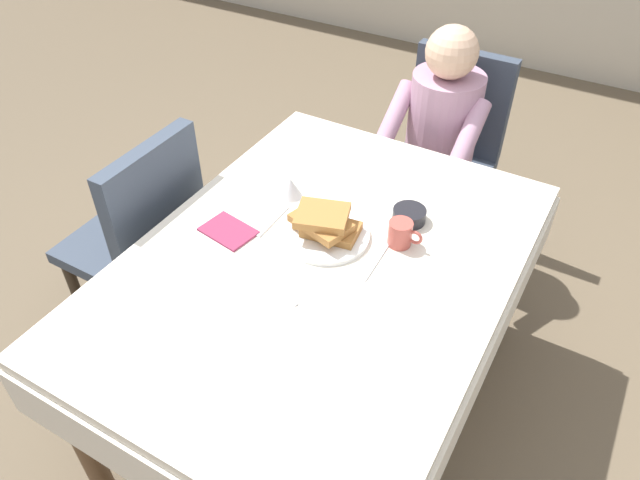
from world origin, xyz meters
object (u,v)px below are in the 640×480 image
dining_table_main (320,281)px  knife_right_of_plate (377,260)px  chair_left_side (144,232)px  bowl_butter (409,215)px  syrup_pitcher (291,187)px  chair_diner (447,143)px  diner_person (438,131)px  spoon_near_edge (278,292)px  breakfast_stack (325,223)px  cup_coffee (401,234)px  plate_breakfast (326,235)px  fork_left_of_plate (273,221)px

dining_table_main → knife_right_of_plate: (0.15, 0.08, 0.09)m
chair_left_side → bowl_butter: bearing=-71.4°
syrup_pitcher → chair_diner: bearing=75.3°
diner_person → syrup_pitcher: (-0.25, -0.78, 0.11)m
chair_left_side → spoon_near_edge: (0.73, -0.18, 0.21)m
breakfast_stack → cup_coffee: bearing=21.4°
plate_breakfast → breakfast_stack: bearing=-176.1°
chair_diner → spoon_near_edge: size_ratio=6.20×
bowl_butter → chair_diner: bearing=100.7°
bowl_butter → spoon_near_edge: (-0.19, -0.50, -0.02)m
bowl_butter → syrup_pitcher: (-0.41, -0.08, 0.02)m
syrup_pitcher → knife_right_of_plate: bearing=-20.4°
chair_left_side → bowl_butter: chair_left_side is taller
breakfast_stack → spoon_near_edge: breakfast_stack is taller
fork_left_of_plate → knife_right_of_plate: bearing=-90.6°
chair_left_side → cup_coffee: 1.00m
dining_table_main → chair_diner: size_ratio=1.64×
breakfast_stack → spoon_near_edge: bearing=-88.7°
dining_table_main → diner_person: size_ratio=1.36×
chair_left_side → knife_right_of_plate: (0.92, 0.08, 0.21)m
chair_left_side → breakfast_stack: (0.73, 0.10, 0.27)m
dining_table_main → plate_breakfast: (-0.04, 0.10, 0.10)m
diner_person → fork_left_of_plate: bearing=76.5°
plate_breakfast → fork_left_of_plate: size_ratio=1.56×
chair_left_side → breakfast_stack: size_ratio=4.06×
bowl_butter → syrup_pitcher: syrup_pitcher is taller
chair_diner → chair_left_side: size_ratio=1.00×
chair_diner → syrup_pitcher: bearing=75.3°
chair_diner → bowl_butter: 0.90m
plate_breakfast → cup_coffee: size_ratio=2.48×
breakfast_stack → syrup_pitcher: breakfast_stack is taller
chair_left_side → fork_left_of_plate: bearing=-81.2°
dining_table_main → cup_coffee: size_ratio=13.49×
dining_table_main → chair_left_side: size_ratio=1.64×
fork_left_of_plate → spoon_near_edge: 0.33m
plate_breakfast → spoon_near_edge: bearing=-89.7°
diner_person → bowl_butter: (0.16, -0.70, 0.09)m
dining_table_main → breakfast_stack: breakfast_stack is taller
diner_person → breakfast_stack: size_ratio=4.89×
cup_coffee → fork_left_of_plate: 0.42m
dining_table_main → knife_right_of_plate: bearing=28.9°
dining_table_main → spoon_near_edge: 0.21m
plate_breakfast → cup_coffee: 0.24m
chair_left_side → knife_right_of_plate: size_ratio=4.65×
chair_left_side → bowl_butter: 1.01m
dining_table_main → bowl_butter: bearing=63.2°
plate_breakfast → fork_left_of_plate: 0.19m
bowl_butter → fork_left_of_plate: bearing=-149.3°
breakfast_stack → fork_left_of_plate: size_ratio=1.27×
fork_left_of_plate → knife_right_of_plate: (0.38, 0.00, 0.00)m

